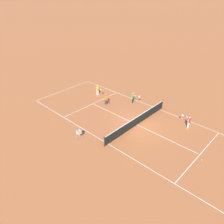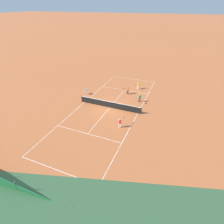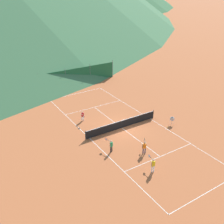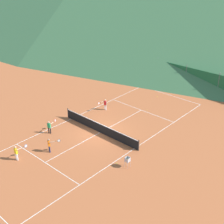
{
  "view_description": "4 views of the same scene",
  "coord_description": "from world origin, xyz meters",
  "px_view_note": "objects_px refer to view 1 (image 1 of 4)",
  "views": [
    {
      "loc": [
        14.75,
        10.41,
        11.93
      ],
      "look_at": [
        1.26,
        -2.19,
        1.12
      ],
      "focal_mm": 35.0,
      "sensor_mm": 36.0,
      "label": 1
    },
    {
      "loc": [
        -8.44,
        19.68,
        12.5
      ],
      "look_at": [
        -1.17,
        2.0,
        0.66
      ],
      "focal_mm": 28.0,
      "sensor_mm": 36.0,
      "label": 2
    },
    {
      "loc": [
        -14.59,
        -20.99,
        14.73
      ],
      "look_at": [
        -0.12,
        1.86,
        1.24
      ],
      "focal_mm": 42.0,
      "sensor_mm": 36.0,
      "label": 3
    },
    {
      "loc": [
        17.78,
        -18.08,
        14.96
      ],
      "look_at": [
        -0.27,
        1.97,
        1.34
      ],
      "focal_mm": 50.0,
      "sensor_mm": 36.0,
      "label": 4
    }
  ],
  "objects_px": {
    "player_near_baseline": "(98,89)",
    "tennis_ball_near_corner": "(202,160)",
    "ball_hopper": "(79,133)",
    "player_far_baseline": "(133,97)",
    "tennis_net": "(137,120)",
    "tennis_ball_service_box": "(85,133)",
    "player_far_service": "(189,121)",
    "player_near_service": "(106,99)"
  },
  "relations": [
    {
      "from": "tennis_ball_service_box",
      "to": "player_near_baseline",
      "type": "bearing_deg",
      "value": -142.08
    },
    {
      "from": "player_far_service",
      "to": "tennis_ball_service_box",
      "type": "relative_size",
      "value": 18.62
    },
    {
      "from": "player_far_baseline",
      "to": "tennis_ball_service_box",
      "type": "distance_m",
      "value": 7.9
    },
    {
      "from": "tennis_net",
      "to": "player_near_baseline",
      "type": "height_order",
      "value": "player_near_baseline"
    },
    {
      "from": "player_far_baseline",
      "to": "ball_hopper",
      "type": "bearing_deg",
      "value": 5.18
    },
    {
      "from": "player_far_service",
      "to": "player_near_service",
      "type": "bearing_deg",
      "value": -77.29
    },
    {
      "from": "tennis_net",
      "to": "tennis_ball_near_corner",
      "type": "distance_m",
      "value": 6.83
    },
    {
      "from": "tennis_ball_near_corner",
      "to": "tennis_ball_service_box",
      "type": "distance_m",
      "value": 10.22
    },
    {
      "from": "tennis_net",
      "to": "player_far_baseline",
      "type": "bearing_deg",
      "value": -137.16
    },
    {
      "from": "player_far_baseline",
      "to": "tennis_ball_near_corner",
      "type": "xyz_separation_m",
      "value": [
        3.95,
        9.99,
        -0.69
      ]
    },
    {
      "from": "tennis_ball_near_corner",
      "to": "player_near_baseline",
      "type": "bearing_deg",
      "value": -99.82
    },
    {
      "from": "player_near_service",
      "to": "player_near_baseline",
      "type": "height_order",
      "value": "player_near_baseline"
    },
    {
      "from": "tennis_net",
      "to": "player_far_baseline",
      "type": "relative_size",
      "value": 7.37
    },
    {
      "from": "player_near_service",
      "to": "tennis_ball_service_box",
      "type": "distance_m",
      "value": 5.93
    },
    {
      "from": "player_far_baseline",
      "to": "tennis_ball_service_box",
      "type": "height_order",
      "value": "player_far_baseline"
    },
    {
      "from": "ball_hopper",
      "to": "player_far_baseline",
      "type": "bearing_deg",
      "value": -174.82
    },
    {
      "from": "player_far_baseline",
      "to": "tennis_net",
      "type": "bearing_deg",
      "value": 42.84
    },
    {
      "from": "player_near_baseline",
      "to": "player_far_service",
      "type": "bearing_deg",
      "value": 94.77
    },
    {
      "from": "player_far_service",
      "to": "ball_hopper",
      "type": "height_order",
      "value": "player_far_service"
    },
    {
      "from": "player_far_baseline",
      "to": "ball_hopper",
      "type": "height_order",
      "value": "player_far_baseline"
    },
    {
      "from": "tennis_ball_near_corner",
      "to": "ball_hopper",
      "type": "xyz_separation_m",
      "value": [
        4.8,
        -9.2,
        0.62
      ]
    },
    {
      "from": "player_far_baseline",
      "to": "tennis_ball_near_corner",
      "type": "height_order",
      "value": "player_far_baseline"
    },
    {
      "from": "tennis_net",
      "to": "player_near_service",
      "type": "relative_size",
      "value": 7.13
    },
    {
      "from": "player_far_baseline",
      "to": "ball_hopper",
      "type": "distance_m",
      "value": 8.78
    },
    {
      "from": "player_near_baseline",
      "to": "tennis_ball_near_corner",
      "type": "bearing_deg",
      "value": 80.18
    },
    {
      "from": "player_far_baseline",
      "to": "player_near_baseline",
      "type": "relative_size",
      "value": 0.95
    },
    {
      "from": "player_far_service",
      "to": "ball_hopper",
      "type": "xyz_separation_m",
      "value": [
        8.25,
        -6.23,
        -0.06
      ]
    },
    {
      "from": "tennis_net",
      "to": "ball_hopper",
      "type": "distance_m",
      "value": 5.82
    },
    {
      "from": "tennis_net",
      "to": "tennis_ball_near_corner",
      "type": "xyz_separation_m",
      "value": [
        0.5,
        6.79,
        -0.47
      ]
    },
    {
      "from": "player_near_baseline",
      "to": "player_far_baseline",
      "type": "bearing_deg",
      "value": 108.08
    },
    {
      "from": "player_far_service",
      "to": "ball_hopper",
      "type": "distance_m",
      "value": 10.34
    },
    {
      "from": "player_far_service",
      "to": "player_far_baseline",
      "type": "bearing_deg",
      "value": -94.02
    },
    {
      "from": "player_near_service",
      "to": "tennis_ball_near_corner",
      "type": "height_order",
      "value": "player_near_service"
    },
    {
      "from": "player_far_service",
      "to": "tennis_ball_near_corner",
      "type": "distance_m",
      "value": 4.6
    },
    {
      "from": "tennis_ball_service_box",
      "to": "tennis_ball_near_corner",
      "type": "bearing_deg",
      "value": 112.44
    },
    {
      "from": "player_far_service",
      "to": "tennis_ball_near_corner",
      "type": "xyz_separation_m",
      "value": [
        3.46,
        2.96,
        -0.68
      ]
    },
    {
      "from": "tennis_ball_near_corner",
      "to": "tennis_ball_service_box",
      "type": "relative_size",
      "value": 1.0
    },
    {
      "from": "tennis_ball_service_box",
      "to": "ball_hopper",
      "type": "bearing_deg",
      "value": 15.77
    },
    {
      "from": "tennis_ball_service_box",
      "to": "ball_hopper",
      "type": "height_order",
      "value": "ball_hopper"
    },
    {
      "from": "player_near_service",
      "to": "tennis_ball_near_corner",
      "type": "distance_m",
      "value": 12.04
    },
    {
      "from": "tennis_ball_near_corner",
      "to": "tennis_ball_service_box",
      "type": "height_order",
      "value": "same"
    },
    {
      "from": "ball_hopper",
      "to": "tennis_net",
      "type": "bearing_deg",
      "value": 155.61
    }
  ]
}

